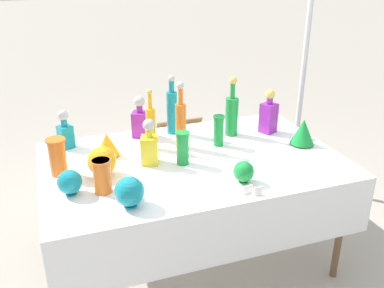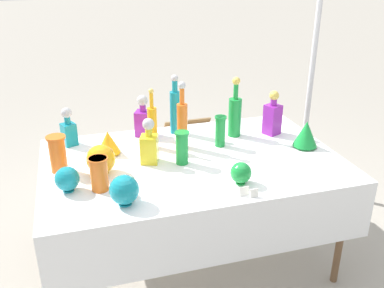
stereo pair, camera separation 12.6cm
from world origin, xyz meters
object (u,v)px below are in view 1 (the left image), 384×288
object	(u,v)px
square_decanter_0	(149,145)
square_decanter_3	(269,114)
slender_vase_1	(183,147)
canopy_pole	(302,82)
square_decanter_2	(140,120)
cardboard_box_behind_left	(183,149)
round_bowl_3	(102,161)
slender_vase_2	(102,175)
fluted_vase_1	(303,132)
square_decanter_1	(65,131)
round_bowl_1	(129,192)
slender_vase_0	(57,156)
tall_bottle_3	(151,126)
tall_bottle_1	(172,109)
slender_vase_3	(219,130)
round_bowl_2	(70,182)
tall_bottle_0	(181,122)
tall_bottle_2	(232,113)
fluted_vase_0	(107,144)
round_bowl_0	(244,172)

from	to	relation	value
square_decanter_0	square_decanter_3	world-z (taller)	square_decanter_3
slender_vase_1	canopy_pole	xyz separation A→B (m)	(1.29, 0.74, 0.09)
canopy_pole	square_decanter_2	bearing A→B (deg)	-170.51
square_decanter_2	cardboard_box_behind_left	xyz separation A→B (m)	(0.59, 0.88, -0.69)
round_bowl_3	slender_vase_2	bearing A→B (deg)	-97.88
slender_vase_1	fluted_vase_1	bearing A→B (deg)	0.37
square_decanter_1	round_bowl_1	size ratio (longest dim) A/B	1.63
square_decanter_2	fluted_vase_1	xyz separation A→B (m)	(0.98, -0.50, -0.03)
slender_vase_0	cardboard_box_behind_left	xyz separation A→B (m)	(1.16, 1.28, -0.68)
tall_bottle_3	square_decanter_3	distance (m)	0.85
tall_bottle_1	slender_vase_3	bearing A→B (deg)	-53.87
round_bowl_2	tall_bottle_0	bearing A→B (deg)	27.42
slender_vase_1	tall_bottle_2	bearing A→B (deg)	34.89
square_decanter_0	fluted_vase_1	world-z (taller)	square_decanter_0
slender_vase_3	fluted_vase_1	distance (m)	0.56
tall_bottle_1	fluted_vase_0	distance (m)	0.55
square_decanter_0	square_decanter_3	xyz separation A→B (m)	(0.91, 0.21, 0.02)
square_decanter_0	slender_vase_0	world-z (taller)	square_decanter_0
fluted_vase_0	square_decanter_2	bearing A→B (deg)	42.29
round_bowl_1	canopy_pole	distance (m)	2.02
tall_bottle_3	cardboard_box_behind_left	distance (m)	1.43
tall_bottle_1	round_bowl_0	size ratio (longest dim) A/B	3.34
tall_bottle_2	slender_vase_2	bearing A→B (deg)	-152.41
square_decanter_0	square_decanter_1	xyz separation A→B (m)	(-0.46, 0.40, -0.00)
tall_bottle_0	slender_vase_1	distance (m)	0.25
square_decanter_2	round_bowl_1	xyz separation A→B (m)	(-0.26, -0.87, -0.04)
slender_vase_2	round_bowl_1	world-z (taller)	slender_vase_2
square_decanter_1	round_bowl_0	bearing A→B (deg)	-42.29
tall_bottle_0	slender_vase_0	world-z (taller)	tall_bottle_0
fluted_vase_1	round_bowl_2	size ratio (longest dim) A/B	1.29
slender_vase_0	slender_vase_3	world-z (taller)	slender_vase_0
square_decanter_0	slender_vase_0	distance (m)	0.53
square_decanter_3	canopy_pole	world-z (taller)	canopy_pole
tall_bottle_0	square_decanter_3	xyz separation A→B (m)	(0.66, 0.05, -0.05)
round_bowl_1	round_bowl_2	world-z (taller)	round_bowl_1
square_decanter_2	square_decanter_3	xyz separation A→B (m)	(0.87, -0.23, 0.01)
tall_bottle_1	fluted_vase_0	xyz separation A→B (m)	(-0.49, -0.23, -0.10)
tall_bottle_3	square_decanter_1	bearing A→B (deg)	159.63
square_decanter_0	round_bowl_3	size ratio (longest dim) A/B	1.63
tall_bottle_0	cardboard_box_behind_left	bearing A→B (deg)	71.40
fluted_vase_0	round_bowl_2	size ratio (longest dim) A/B	1.09
round_bowl_1	cardboard_box_behind_left	xyz separation A→B (m)	(0.85, 1.75, -0.65)
slender_vase_1	round_bowl_2	xyz separation A→B (m)	(-0.67, -0.15, -0.04)
square_decanter_0	round_bowl_3	world-z (taller)	square_decanter_0
square_decanter_3	fluted_vase_0	world-z (taller)	square_decanter_3
slender_vase_0	cardboard_box_behind_left	distance (m)	1.86
round_bowl_3	square_decanter_2	bearing A→B (deg)	55.97
slender_vase_3	round_bowl_1	world-z (taller)	slender_vase_3
round_bowl_0	tall_bottle_2	bearing A→B (deg)	71.51
canopy_pole	cardboard_box_behind_left	bearing A→B (deg)	142.83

